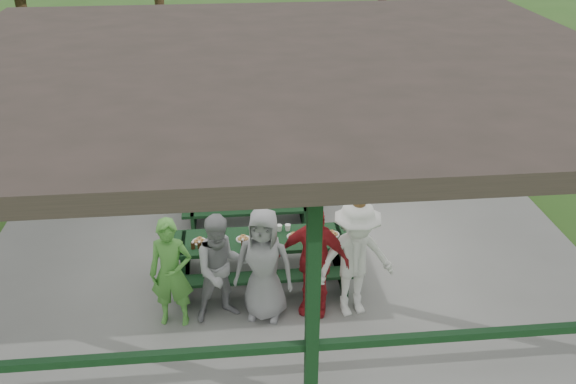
{
  "coord_description": "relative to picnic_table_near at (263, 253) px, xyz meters",
  "views": [
    {
      "loc": [
        -0.8,
        -9.1,
        5.79
      ],
      "look_at": [
        0.07,
        -0.3,
        1.16
      ],
      "focal_mm": 38.0,
      "sensor_mm": 36.0,
      "label": 1
    }
  ],
  "objects": [
    {
      "name": "contestant_green",
      "position": [
        -1.31,
        -0.89,
        0.35
      ],
      "size": [
        0.65,
        0.47,
        1.65
      ],
      "primitive_type": "imported",
      "rotation": [
        0.0,
        0.0,
        -0.12
      ],
      "color": "#4F9B3B",
      "rests_on": "concrete_slab"
    },
    {
      "name": "contestant_grey_mid",
      "position": [
        -0.03,
        -0.86,
        0.38
      ],
      "size": [
        0.95,
        0.74,
        1.72
      ],
      "primitive_type": "imported",
      "rotation": [
        0.0,
        0.0,
        -0.26
      ],
      "color": "gray",
      "rests_on": "concrete_slab"
    },
    {
      "name": "spectator_grey",
      "position": [
        1.72,
        2.71,
        0.3
      ],
      "size": [
        0.82,
        0.68,
        1.55
      ],
      "primitive_type": "imported",
      "rotation": [
        0.0,
        0.0,
        3.27
      ],
      "color": "gray",
      "rests_on": "concrete_slab"
    },
    {
      "name": "ground",
      "position": [
        0.41,
        1.2,
        -0.58
      ],
      "size": [
        90.0,
        90.0,
        0.0
      ],
      "primitive_type": "plane",
      "color": "#2B561A",
      "rests_on": "ground"
    },
    {
      "name": "concrete_slab",
      "position": [
        0.41,
        1.2,
        -0.53
      ],
      "size": [
        10.0,
        8.0,
        0.1
      ],
      "primitive_type": "cube",
      "color": "slate",
      "rests_on": "ground"
    },
    {
      "name": "spectator_blue",
      "position": [
        -0.9,
        3.29,
        0.47
      ],
      "size": [
        0.81,
        0.68,
        1.9
      ],
      "primitive_type": "imported",
      "rotation": [
        0.0,
        0.0,
        2.76
      ],
      "color": "teal",
      "rests_on": "concrete_slab"
    },
    {
      "name": "pavilion_structure",
      "position": [
        0.41,
        1.2,
        2.59
      ],
      "size": [
        10.6,
        8.6,
        3.24
      ],
      "color": "black",
      "rests_on": "concrete_slab"
    },
    {
      "name": "contestant_white_fedora",
      "position": [
        1.25,
        -0.93,
        0.43
      ],
      "size": [
        1.28,
        0.89,
        1.86
      ],
      "rotation": [
        0.0,
        0.0,
        0.21
      ],
      "color": "silver",
      "rests_on": "concrete_slab"
    },
    {
      "name": "contestant_grey_left",
      "position": [
        -0.62,
        -0.85,
        0.35
      ],
      "size": [
        0.94,
        0.81,
        1.65
      ],
      "primitive_type": "imported",
      "rotation": [
        0.0,
        0.0,
        0.26
      ],
      "color": "gray",
      "rests_on": "concrete_slab"
    },
    {
      "name": "picnic_table_near",
      "position": [
        0.0,
        0.0,
        0.0
      ],
      "size": [
        2.76,
        1.39,
        0.75
      ],
      "color": "black",
      "rests_on": "concrete_slab"
    },
    {
      "name": "farm_trailer",
      "position": [
        -3.69,
        8.66,
        0.08
      ],
      "size": [
        3.8,
        1.75,
        1.33
      ],
      "rotation": [
        0.0,
        0.0,
        0.03
      ],
      "color": "navy",
      "rests_on": "ground"
    },
    {
      "name": "table_setting",
      "position": [
        0.04,
        0.03,
        0.3
      ],
      "size": [
        2.26,
        0.45,
        0.1
      ],
      "color": "white",
      "rests_on": "picnic_table_near"
    },
    {
      "name": "picnic_table_far",
      "position": [
        -0.15,
        2.0,
        -0.01
      ],
      "size": [
        2.34,
        1.39,
        0.75
      ],
      "color": "black",
      "rests_on": "concrete_slab"
    },
    {
      "name": "pickup_truck",
      "position": [
        3.42,
        10.46,
        0.26
      ],
      "size": [
        6.6,
        4.54,
        1.67
      ],
      "primitive_type": "imported",
      "rotation": [
        0.0,
        0.0,
        1.25
      ],
      "color": "silver",
      "rests_on": "ground"
    },
    {
      "name": "contestant_red",
      "position": [
        0.67,
        -0.83,
        0.39
      ],
      "size": [
        1.1,
        0.74,
        1.74
      ],
      "primitive_type": "imported",
      "rotation": [
        0.0,
        0.0,
        -0.35
      ],
      "color": "#A91F25",
      "rests_on": "concrete_slab"
    },
    {
      "name": "spectator_lblue",
      "position": [
        0.0,
        2.78,
        0.38
      ],
      "size": [
        1.64,
        0.64,
        1.73
      ],
      "primitive_type": "imported",
      "rotation": [
        0.0,
        0.0,
        3.22
      ],
      "color": "#8FBCDD",
      "rests_on": "concrete_slab"
    }
  ]
}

